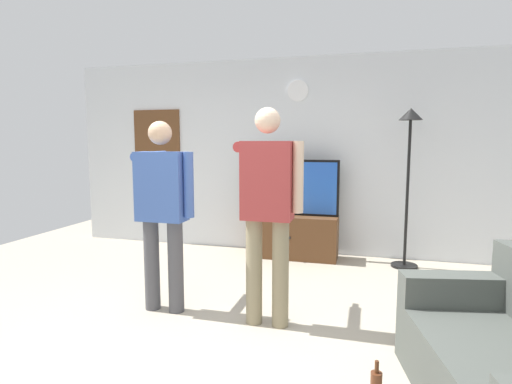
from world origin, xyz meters
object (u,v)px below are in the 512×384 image
at_px(wall_clock, 298,91).
at_px(floor_lamp, 409,155).
at_px(tv_stand, 293,236).
at_px(framed_picture, 157,131).
at_px(person_standing_nearer_couch, 268,203).
at_px(television, 294,187).
at_px(person_standing_nearer_lamp, 163,204).

height_order(wall_clock, floor_lamp, wall_clock).
height_order(tv_stand, framed_picture, framed_picture).
distance_m(tv_stand, wall_clock, 1.98).
distance_m(floor_lamp, person_standing_nearer_couch, 2.42).
bearing_deg(television, tv_stand, -90.00).
xyz_separation_m(television, framed_picture, (-2.15, 0.25, 0.77)).
bearing_deg(person_standing_nearer_lamp, person_standing_nearer_couch, -2.61).
bearing_deg(framed_picture, television, -6.60).
bearing_deg(floor_lamp, television, 175.46).
height_order(floor_lamp, person_standing_nearer_couch, floor_lamp).
distance_m(framed_picture, person_standing_nearer_lamp, 2.79).
height_order(wall_clock, framed_picture, wall_clock).
relative_size(tv_stand, wall_clock, 4.19).
height_order(tv_stand, person_standing_nearer_couch, person_standing_nearer_couch).
xyz_separation_m(tv_stand, floor_lamp, (1.43, -0.07, 1.11)).
bearing_deg(tv_stand, television, 90.00).
bearing_deg(tv_stand, person_standing_nearer_couch, -85.58).
relative_size(floor_lamp, person_standing_nearer_lamp, 1.12).
height_order(floor_lamp, person_standing_nearer_lamp, floor_lamp).
bearing_deg(wall_clock, television, -90.00).
height_order(tv_stand, television, television).
relative_size(television, person_standing_nearer_lamp, 0.69).
height_order(wall_clock, person_standing_nearer_couch, wall_clock).
height_order(television, floor_lamp, floor_lamp).
xyz_separation_m(tv_stand, framed_picture, (-2.15, 0.30, 1.43)).
bearing_deg(television, floor_lamp, -4.54).
xyz_separation_m(wall_clock, person_standing_nearer_lamp, (-0.83, -2.34, -1.25)).
distance_m(tv_stand, framed_picture, 2.60).
xyz_separation_m(floor_lamp, person_standing_nearer_couch, (-1.27, -2.03, -0.35)).
bearing_deg(person_standing_nearer_lamp, wall_clock, 70.50).
distance_m(wall_clock, person_standing_nearer_lamp, 2.78).
bearing_deg(person_standing_nearer_couch, wall_clock, 93.88).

